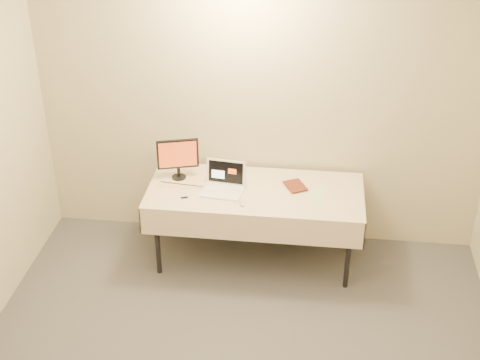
# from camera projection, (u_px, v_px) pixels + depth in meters

# --- Properties ---
(back_wall) EXTENTS (4.00, 0.10, 2.70)m
(back_wall) POSITION_uv_depth(u_px,v_px,m) (261.00, 103.00, 5.84)
(back_wall) COLOR beige
(back_wall) RESTS_ON ground
(table) EXTENTS (1.86, 0.81, 0.74)m
(table) POSITION_uv_depth(u_px,v_px,m) (255.00, 196.00, 5.78)
(table) COLOR black
(table) RESTS_ON ground
(laptop) EXTENTS (0.37, 0.31, 0.24)m
(laptop) POSITION_uv_depth(u_px,v_px,m) (224.00, 184.00, 5.73)
(laptop) COLOR white
(laptop) RESTS_ON table
(monitor) EXTENTS (0.36, 0.16, 0.38)m
(monitor) POSITION_uv_depth(u_px,v_px,m) (178.00, 156.00, 5.83)
(monitor) COLOR black
(monitor) RESTS_ON table
(book) EXTENTS (0.15, 0.09, 0.21)m
(book) POSITION_uv_depth(u_px,v_px,m) (287.00, 178.00, 5.72)
(book) COLOR maroon
(book) RESTS_ON table
(alarm_clock) EXTENTS (0.14, 0.08, 0.05)m
(alarm_clock) POSITION_uv_depth(u_px,v_px,m) (219.00, 168.00, 6.04)
(alarm_clock) COLOR black
(alarm_clock) RESTS_ON table
(clicker) EXTENTS (0.07, 0.09, 0.02)m
(clicker) POSITION_uv_depth(u_px,v_px,m) (242.00, 204.00, 5.54)
(clicker) COLOR silver
(clicker) RESTS_ON table
(paper_form) EXTENTS (0.16, 0.30, 0.00)m
(paper_form) POSITION_uv_depth(u_px,v_px,m) (317.00, 194.00, 5.70)
(paper_form) COLOR #BEE5B6
(paper_form) RESTS_ON table
(usb_dongle) EXTENTS (0.06, 0.03, 0.01)m
(usb_dongle) POSITION_uv_depth(u_px,v_px,m) (184.00, 198.00, 5.64)
(usb_dongle) COLOR black
(usb_dongle) RESTS_ON table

